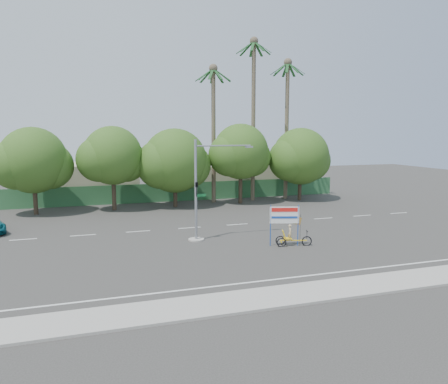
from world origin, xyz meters
name	(u,v)px	position (x,y,z in m)	size (l,w,h in m)	color
ground	(251,252)	(0.00, 0.00, 0.00)	(120.00, 120.00, 0.00)	#33302D
sidewalk_near	(310,292)	(0.00, -7.50, 0.06)	(50.00, 2.40, 0.12)	gray
fence	(178,192)	(0.00, 21.50, 1.00)	(38.00, 0.08, 2.00)	#336B3D
building_left	(81,182)	(-10.00, 26.00, 2.00)	(12.00, 8.00, 4.00)	beige
building_right	(233,178)	(8.00, 26.00, 1.80)	(14.00, 8.00, 3.60)	beige
tree_far_left	(33,162)	(-14.05, 18.00, 4.76)	(7.14, 6.00, 7.96)	#473828
tree_left	(112,158)	(-7.05, 18.00, 5.06)	(6.66, 5.60, 8.07)	#473828
tree_center	(174,163)	(-1.05, 18.00, 4.47)	(7.62, 6.40, 7.85)	#473828
tree_right	(240,154)	(5.95, 18.00, 5.24)	(6.90, 5.80, 8.36)	#473828
tree_far_right	(300,158)	(12.95, 18.00, 4.64)	(7.38, 6.20, 7.94)	#473828
palm_tall	(253,104)	(8.00, 19.50, 10.46)	(3.73, 3.79, 17.45)	#70604C
palm_mid	(287,114)	(12.00, 19.50, 9.40)	(3.73, 3.79, 15.45)	#70604C
palm_short	(213,119)	(3.50, 19.50, 8.86)	(3.73, 3.79, 14.45)	#70604C
traffic_signal	(200,199)	(-2.20, 3.98, 2.92)	(4.72, 1.10, 7.00)	gray
trike_billboard	(288,229)	(2.91, 0.65, 1.12)	(2.72, 1.13, 2.77)	black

